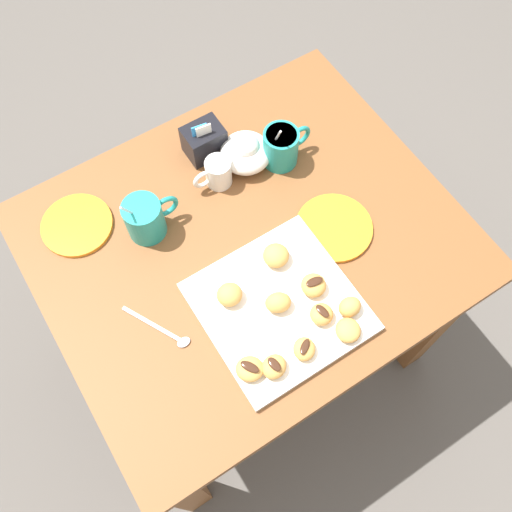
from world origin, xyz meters
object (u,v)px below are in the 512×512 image
object	(u,v)px
beignet_5	(274,367)
beignet_6	(229,295)
ice_cream_bowl	(246,151)
beignet_3	(348,330)
beignet_2	(322,314)
beignet_7	(350,307)
dining_table	(249,266)
coffee_mug_teal_left	(145,218)
coffee_mug_teal_right	(282,146)
beignet_0	(278,303)
saucer_orange_left	(77,225)
pastry_plate_square	(279,307)
beignet_8	(250,369)
sugar_caddy	(204,141)
saucer_orange_right	(334,228)
cream_pitcher_white	(218,172)
beignet_1	(276,255)
beignet_4	(304,349)
beignet_9	(314,285)

from	to	relation	value
beignet_5	beignet_6	bearing A→B (deg)	88.52
ice_cream_bowl	beignet_3	bearing A→B (deg)	-96.63
beignet_2	beignet_7	bearing A→B (deg)	-17.62
dining_table	coffee_mug_teal_left	bearing A→B (deg)	140.91
coffee_mug_teal_right	beignet_0	distance (m)	0.38
saucer_orange_left	beignet_5	size ratio (longest dim) A/B	3.09
beignet_6	beignet_7	xyz separation A→B (m)	(0.19, -0.15, -0.00)
pastry_plate_square	beignet_8	world-z (taller)	beignet_8
sugar_caddy	saucer_orange_right	bearing A→B (deg)	-68.01
beignet_3	beignet_7	xyz separation A→B (m)	(0.03, 0.04, 0.00)
beignet_0	beignet_3	world-z (taller)	beignet_0
beignet_3	cream_pitcher_white	bearing A→B (deg)	93.61
dining_table	beignet_1	distance (m)	0.19
saucer_orange_left	beignet_7	xyz separation A→B (m)	(0.39, -0.49, 0.03)
beignet_3	beignet_7	world-z (taller)	beignet_7
beignet_7	beignet_4	bearing A→B (deg)	-170.14
dining_table	beignet_5	distance (m)	0.34
coffee_mug_teal_right	beignet_0	world-z (taller)	coffee_mug_teal_right
dining_table	beignet_9	xyz separation A→B (m)	(0.05, -0.18, 0.17)
dining_table	cream_pitcher_white	world-z (taller)	cream_pitcher_white
coffee_mug_teal_left	beignet_3	xyz separation A→B (m)	(0.22, -0.43, -0.02)
coffee_mug_teal_left	saucer_orange_left	size ratio (longest dim) A/B	0.93
beignet_2	beignet_5	size ratio (longest dim) A/B	0.93
beignet_7	beignet_8	distance (m)	0.24
coffee_mug_teal_right	cream_pitcher_white	size ratio (longest dim) A/B	1.39
sugar_caddy	beignet_2	distance (m)	0.49
saucer_orange_left	beignet_1	xyz separation A→B (m)	(0.32, -0.31, 0.03)
ice_cream_bowl	beignet_2	xyz separation A→B (m)	(-0.08, -0.42, -0.01)
saucer_orange_right	beignet_0	size ratio (longest dim) A/B	3.21
ice_cream_bowl	beignet_8	world-z (taller)	ice_cream_bowl
cream_pitcher_white	beignet_1	bearing A→B (deg)	-90.69
saucer_orange_right	beignet_3	world-z (taller)	beignet_3
dining_table	beignet_7	xyz separation A→B (m)	(0.08, -0.25, 0.17)
beignet_2	beignet_4	xyz separation A→B (m)	(-0.07, -0.04, -0.00)
coffee_mug_teal_left	beignet_5	distance (m)	0.42
beignet_4	beignet_9	bearing A→B (deg)	47.47
beignet_8	beignet_9	size ratio (longest dim) A/B	1.04
beignet_2	beignet_8	bearing A→B (deg)	-174.85
sugar_caddy	saucer_orange_right	size ratio (longest dim) A/B	0.62
beignet_4	beignet_5	xyz separation A→B (m)	(-0.07, 0.00, 0.00)
sugar_caddy	saucer_orange_right	xyz separation A→B (m)	(0.14, -0.34, -0.04)
dining_table	beignet_0	bearing A→B (deg)	-101.83
ice_cream_bowl	beignet_4	xyz separation A→B (m)	(-0.15, -0.46, -0.01)
dining_table	saucer_orange_left	bearing A→B (deg)	142.51
beignet_0	saucer_orange_left	bearing A→B (deg)	123.70
dining_table	beignet_6	size ratio (longest dim) A/B	17.04
coffee_mug_teal_right	beignet_7	size ratio (longest dim) A/B	3.00
beignet_1	beignet_8	bearing A→B (deg)	-135.11
beignet_4	beignet_1	bearing A→B (deg)	72.21
beignet_4	ice_cream_bowl	bearing A→B (deg)	71.80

